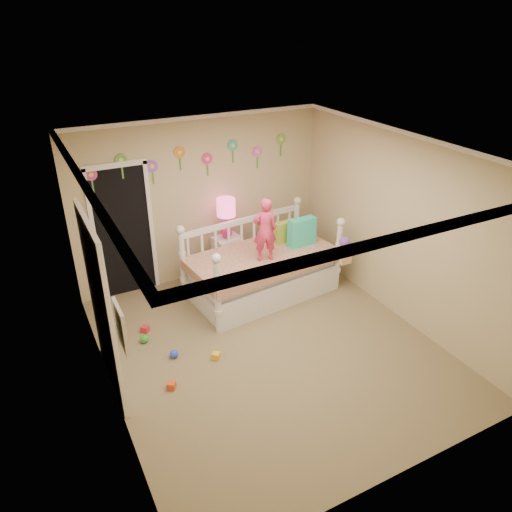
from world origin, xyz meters
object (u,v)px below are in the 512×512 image
daybed (262,258)px  nightstand (227,257)px  table_lamp (226,212)px  child (265,230)px

daybed → nightstand: 0.80m
table_lamp → daybed: bearing=-71.0°
nightstand → table_lamp: (-0.00, 0.00, 0.78)m
child → nightstand: bearing=-64.5°
daybed → child: (-0.05, -0.18, 0.54)m
daybed → table_lamp: table_lamp is taller
daybed → nightstand: bearing=103.0°
nightstand → table_lamp: 0.78m
child → table_lamp: 0.92m
daybed → nightstand: daybed is taller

